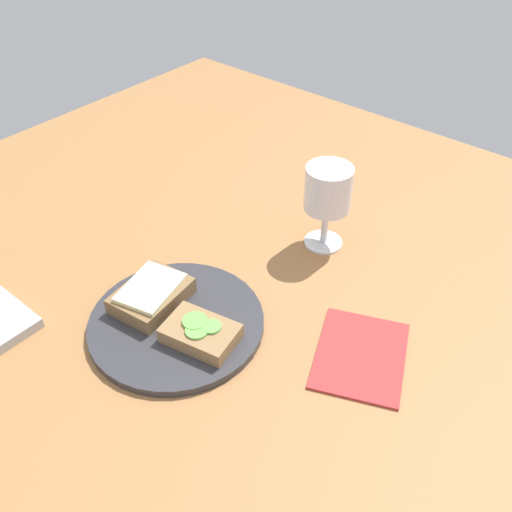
{
  "coord_description": "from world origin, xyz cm",
  "views": [
    {
      "loc": [
        -41.89,
        -42.79,
        61.91
      ],
      "look_at": [
        7.96,
        -1.07,
        8.0
      ],
      "focal_mm": 40.0,
      "sensor_mm": 36.0,
      "label": 1
    }
  ],
  "objects_px": {
    "plate": "(176,323)",
    "sandwich_with_cheese": "(152,295)",
    "napkin": "(361,355)",
    "sandwich_with_cucumber": "(200,333)",
    "wine_glass": "(328,192)"
  },
  "relations": [
    {
      "from": "sandwich_with_cucumber",
      "to": "sandwich_with_cheese",
      "type": "xyz_separation_m",
      "value": [
        0.01,
        0.1,
        0.0
      ]
    },
    {
      "from": "napkin",
      "to": "plate",
      "type": "bearing_deg",
      "value": 117.56
    },
    {
      "from": "plate",
      "to": "wine_glass",
      "type": "bearing_deg",
      "value": -9.88
    },
    {
      "from": "sandwich_with_cheese",
      "to": "wine_glass",
      "type": "xyz_separation_m",
      "value": [
        0.29,
        -0.1,
        0.07
      ]
    },
    {
      "from": "sandwich_with_cheese",
      "to": "napkin",
      "type": "relative_size",
      "value": 0.79
    },
    {
      "from": "plate",
      "to": "napkin",
      "type": "bearing_deg",
      "value": -62.44
    },
    {
      "from": "plate",
      "to": "sandwich_with_cheese",
      "type": "height_order",
      "value": "sandwich_with_cheese"
    },
    {
      "from": "plate",
      "to": "sandwich_with_cucumber",
      "type": "distance_m",
      "value": 0.05
    },
    {
      "from": "wine_glass",
      "to": "napkin",
      "type": "bearing_deg",
      "value": -133.55
    },
    {
      "from": "wine_glass",
      "to": "napkin",
      "type": "distance_m",
      "value": 0.26
    },
    {
      "from": "sandwich_with_cheese",
      "to": "wine_glass",
      "type": "bearing_deg",
      "value": -19.65
    },
    {
      "from": "plate",
      "to": "sandwich_with_cheese",
      "type": "bearing_deg",
      "value": 86.59
    },
    {
      "from": "wine_glass",
      "to": "napkin",
      "type": "height_order",
      "value": "wine_glass"
    },
    {
      "from": "plate",
      "to": "napkin",
      "type": "height_order",
      "value": "plate"
    },
    {
      "from": "plate",
      "to": "sandwich_with_cucumber",
      "type": "relative_size",
      "value": 2.28
    }
  ]
}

